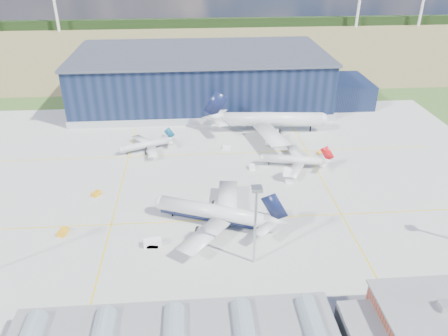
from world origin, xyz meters
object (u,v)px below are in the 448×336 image
hangar (206,80)px  airliner_widebody (272,112)px  gse_tug_a (63,232)px  gse_cart_b (227,148)px  airliner_regional (145,142)px  light_mast_center (256,213)px  gse_tug_b (96,194)px  gse_cart_a (252,167)px  gse_van_a (152,243)px  airstair (287,175)px  gse_tug_c (320,154)px  airliner_navy (212,205)px  car_a (308,310)px  car_b (152,246)px  airliner_red (293,156)px

hangar → airliner_widebody: 47.85m
gse_tug_a → gse_cart_b: size_ratio=1.09×
airliner_widebody → airliner_regional: airliner_widebody is taller
light_mast_center → gse_tug_b: 61.81m
gse_cart_a → gse_cart_b: bearing=114.8°
gse_van_a → airstair: airstair is taller
gse_tug_c → airliner_navy: bearing=-152.4°
car_a → car_b: car_b is taller
hangar → airstair: 86.09m
airliner_widebody → gse_cart_b: (-20.61, -16.13, -8.26)m
airliner_regional → gse_tug_b: bearing=44.9°
airliner_widebody → airstair: 42.62m
light_mast_center → gse_cart_b: 70.44m
gse_van_a → car_a: (36.99, -26.89, -0.54)m
airliner_widebody → gse_van_a: airliner_widebody is taller
airliner_navy → gse_van_a: 20.24m
hangar → car_a: 144.26m
light_mast_center → airstair: light_mast_center is taller
airliner_navy → gse_tug_b: bearing=-4.9°
light_mast_center → car_a: 25.41m
airstair → gse_cart_a: bearing=166.6°
gse_van_a → gse_cart_b: 65.22m
hangar → gse_tug_c: 77.36m
hangar → gse_tug_c: (41.78, -64.17, -11.00)m
gse_van_a → airliner_regional: bearing=-1.7°
airliner_regional → car_a: airliner_regional is taller
airliner_navy → airliner_regional: (-24.06, 52.00, -2.86)m
hangar → airliner_regional: size_ratio=6.04×
hangar → airstair: bearing=-73.0°
light_mast_center → airliner_red: 57.33m
gse_tug_b → car_b: size_ratio=0.90×
airliner_widebody → airliner_regional: bearing=-159.5°
gse_tug_a → gse_tug_b: bearing=87.1°
gse_tug_a → car_a: 71.71m
hangar → gse_tug_c: hangar is taller
airliner_navy → gse_tug_c: airliner_navy is taller
airliner_red → gse_tug_a: bearing=38.1°
gse_tug_a → gse_tug_c: bearing=39.4°
airliner_regional → gse_tug_a: size_ratio=6.96×
airliner_widebody → gse_cart_a: airliner_widebody is taller
gse_tug_a → gse_tug_b: (5.75, 20.75, -0.05)m
light_mast_center → airliner_red: (21.54, 52.00, -10.92)m
hangar → light_mast_center: size_ratio=6.30×
hangar → car_b: size_ratio=42.68×
airliner_navy → gse_cart_b: 51.92m
gse_tug_a → car_a: gse_tug_a is taller
airliner_red → airstair: bearing=80.0°
gse_tug_c → gse_cart_b: 36.90m
light_mast_center → airliner_regional: 78.63m
hangar → gse_tug_c: size_ratio=51.87×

